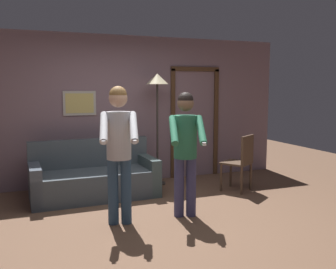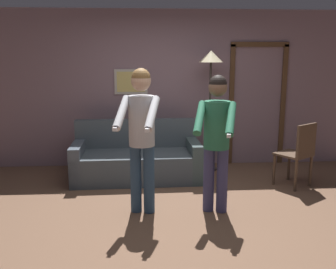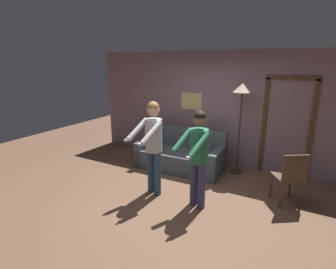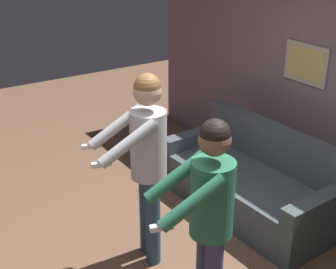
% 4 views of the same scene
% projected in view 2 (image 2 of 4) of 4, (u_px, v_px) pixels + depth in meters
% --- Properties ---
extents(ground_plane, '(12.00, 12.00, 0.00)m').
position_uv_depth(ground_plane, '(179.00, 214.00, 4.43)').
color(ground_plane, brown).
extents(back_wall_assembly, '(6.40, 0.10, 2.60)m').
position_uv_depth(back_wall_assembly, '(169.00, 89.00, 6.31)').
color(back_wall_assembly, slate).
rests_on(back_wall_assembly, ground_plane).
extents(couch, '(1.93, 0.91, 0.87)m').
position_uv_depth(couch, '(137.00, 161.00, 5.71)').
color(couch, '#444D53').
rests_on(couch, ground_plane).
extents(torchiere_lamp, '(0.39, 0.39, 1.93)m').
position_uv_depth(torchiere_lamp, '(211.00, 68.00, 5.89)').
color(torchiere_lamp, '#332D28').
rests_on(torchiere_lamp, ground_plane).
extents(person_standing_left, '(0.52, 0.69, 1.71)m').
position_uv_depth(person_standing_left, '(141.00, 128.00, 4.29)').
color(person_standing_left, navy).
rests_on(person_standing_left, ground_plane).
extents(person_standing_right, '(0.54, 0.66, 1.63)m').
position_uv_depth(person_standing_right, '(217.00, 132.00, 4.32)').
color(person_standing_right, '#3D3D68').
rests_on(person_standing_right, ground_plane).
extents(dining_chair_distant, '(0.58, 0.58, 0.93)m').
position_uv_depth(dining_chair_distant, '(299.00, 151.00, 5.27)').
color(dining_chair_distant, '#4C3828').
rests_on(dining_chair_distant, ground_plane).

